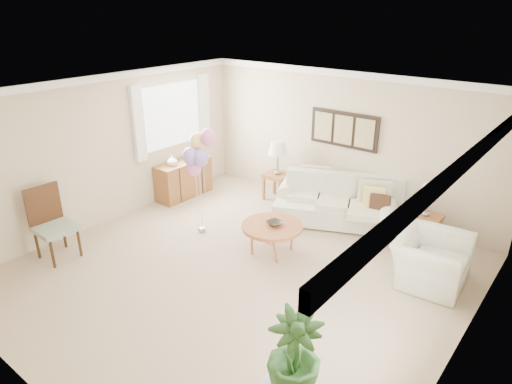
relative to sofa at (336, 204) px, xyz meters
The scene contains 17 objects.
ground_plane 2.42m from the sofa, 96.33° to the right, with size 6.00×6.00×0.00m, color tan.
room_shell 2.66m from the sofa, 99.27° to the right, with size 6.04×6.04×2.60m.
wall_art_triptych 1.37m from the sofa, 114.62° to the left, with size 1.35×0.06×0.65m.
sofa is the anchor object (origin of this frame).
end_table_left 1.45m from the sofa, behind, with size 0.50×0.45×0.54m.
end_table_right 1.55m from the sofa, ahead, with size 0.49×0.45×0.54m.
lamp_left 1.61m from the sofa, behind, with size 0.38×0.38×0.67m.
lamp_right 1.66m from the sofa, ahead, with size 0.30×0.30×0.54m.
coffee_table 1.63m from the sofa, 98.43° to the right, with size 0.96×0.96×0.48m.
decor_bowl 1.61m from the sofa, 97.64° to the right, with size 0.24×0.24×0.06m, color #2D271F.
armchair 2.18m from the sofa, 23.66° to the right, with size 1.06×0.93×0.69m, color silver.
potted_plant 4.70m from the sofa, 65.46° to the right, with size 0.46×0.46×0.82m, color #1A4615.
accent_chair 4.74m from the sofa, 126.67° to the right, with size 0.57×0.57×1.14m.
credenza 3.15m from the sofa, 163.67° to the right, with size 0.46×1.20×0.74m.
vase_white 3.26m from the sofa, 158.68° to the right, with size 0.20×0.20×0.20m, color white.
vase_sage 3.10m from the sofa, 169.20° to the right, with size 0.19×0.19×0.20m, color silver.
balloon_cluster 2.66m from the sofa, 131.38° to the right, with size 0.47×0.48×1.84m.
Camera 1 is at (3.79, -4.35, 3.69)m, focal length 32.00 mm.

